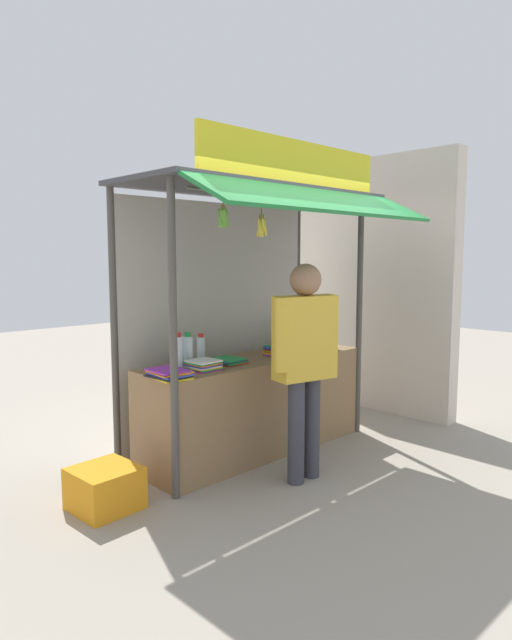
% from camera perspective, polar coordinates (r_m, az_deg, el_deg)
% --- Properties ---
extents(ground_plane, '(20.00, 20.00, 0.00)m').
position_cam_1_polar(ground_plane, '(5.32, 0.00, -13.26)').
color(ground_plane, '#9E9384').
extents(stall_counter, '(2.30, 0.64, 0.88)m').
position_cam_1_polar(stall_counter, '(5.19, 0.00, -8.69)').
color(stall_counter, olive).
rests_on(stall_counter, ground).
extents(stall_structure, '(2.50, 1.57, 2.76)m').
position_cam_1_polar(stall_structure, '(5.13, -1.24, 5.08)').
color(stall_structure, '#4C4742').
rests_on(stall_structure, ground).
extents(water_bottle_right, '(0.07, 0.07, 0.25)m').
position_cam_1_polar(water_bottle_right, '(5.76, 3.71, -1.52)').
color(water_bottle_right, silver).
rests_on(water_bottle_right, stall_counter).
extents(water_bottle_far_right, '(0.09, 0.09, 0.32)m').
position_cam_1_polar(water_bottle_far_right, '(5.65, 3.65, -1.36)').
color(water_bottle_far_right, silver).
rests_on(water_bottle_far_right, stall_counter).
extents(water_bottle_rear_center, '(0.09, 0.09, 0.31)m').
position_cam_1_polar(water_bottle_rear_center, '(4.57, -8.07, -3.33)').
color(water_bottle_rear_center, silver).
rests_on(water_bottle_rear_center, stall_counter).
extents(water_bottle_far_left, '(0.07, 0.07, 0.26)m').
position_cam_1_polar(water_bottle_far_left, '(4.84, -5.70, -3.03)').
color(water_bottle_far_left, silver).
rests_on(water_bottle_far_left, stall_counter).
extents(water_bottle_back_right, '(0.08, 0.08, 0.30)m').
position_cam_1_polar(water_bottle_back_right, '(4.69, -7.01, -3.17)').
color(water_bottle_back_right, silver).
rests_on(water_bottle_back_right, stall_counter).
extents(magazine_stack_center, '(0.26, 0.26, 0.08)m').
position_cam_1_polar(magazine_stack_center, '(4.57, -5.44, -4.63)').
color(magazine_stack_center, purple).
rests_on(magazine_stack_center, stall_counter).
extents(magazine_stack_mid_right, '(0.26, 0.30, 0.05)m').
position_cam_1_polar(magazine_stack_mid_right, '(4.84, -2.89, -4.21)').
color(magazine_stack_mid_right, red).
rests_on(magazine_stack_mid_right, stall_counter).
extents(magazine_stack_mid_left, '(0.28, 0.33, 0.07)m').
position_cam_1_polar(magazine_stack_mid_left, '(4.30, -8.92, -5.49)').
color(magazine_stack_mid_left, yellow).
rests_on(magazine_stack_mid_left, stall_counter).
extents(magazine_stack_back_left, '(0.24, 0.28, 0.09)m').
position_cam_1_polar(magazine_stack_back_left, '(5.20, 2.48, -3.20)').
color(magazine_stack_back_left, purple).
rests_on(magazine_stack_back_left, stall_counter).
extents(banana_bunch_leftmost, '(0.09, 0.09, 0.26)m').
position_cam_1_polar(banana_bunch_leftmost, '(4.20, -3.40, 10.46)').
color(banana_bunch_leftmost, '#332D23').
extents(banana_bunch_rightmost, '(0.09, 0.10, 0.32)m').
position_cam_1_polar(banana_bunch_rightmost, '(4.47, 0.59, 9.58)').
color(banana_bunch_rightmost, '#332D23').
extents(vendor_person, '(0.66, 0.32, 1.75)m').
position_cam_1_polar(vendor_person, '(4.41, 5.05, -3.28)').
color(vendor_person, '#383842').
rests_on(vendor_person, ground).
extents(plastic_crate, '(0.45, 0.45, 0.30)m').
position_cam_1_polar(plastic_crate, '(4.29, -15.29, -16.37)').
color(plastic_crate, orange).
rests_on(plastic_crate, ground).
extents(neighbour_wall, '(0.20, 2.40, 2.94)m').
position_cam_1_polar(neighbour_wall, '(6.81, 10.90, 3.62)').
color(neighbour_wall, beige).
rests_on(neighbour_wall, ground).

